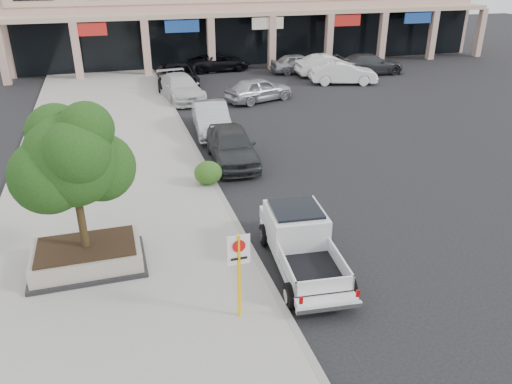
# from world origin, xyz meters

# --- Properties ---
(ground) EXTENTS (120.00, 120.00, 0.00)m
(ground) POSITION_xyz_m (0.00, 0.00, 0.00)
(ground) COLOR black
(ground) RESTS_ON ground
(sidewalk) EXTENTS (8.00, 52.00, 0.15)m
(sidewalk) POSITION_xyz_m (-5.50, 6.00, 0.07)
(sidewalk) COLOR gray
(sidewalk) RESTS_ON ground
(curb) EXTENTS (0.20, 52.00, 0.15)m
(curb) POSITION_xyz_m (-1.55, 6.00, 0.07)
(curb) COLOR gray
(curb) RESTS_ON ground
(strip_mall) EXTENTS (40.55, 12.43, 9.50)m
(strip_mall) POSITION_xyz_m (8.00, 33.93, 4.75)
(strip_mall) COLOR tan
(strip_mall) RESTS_ON ground
(planter) EXTENTS (3.20, 2.20, 0.68)m
(planter) POSITION_xyz_m (-6.31, 0.68, 0.48)
(planter) COLOR black
(planter) RESTS_ON sidewalk
(planter_tree) EXTENTS (2.90, 2.55, 4.00)m
(planter_tree) POSITION_xyz_m (-6.17, 0.84, 3.41)
(planter_tree) COLOR #2E2012
(planter_tree) RESTS_ON planter
(no_parking_sign) EXTENTS (0.55, 0.09, 2.30)m
(no_parking_sign) POSITION_xyz_m (-2.70, -2.72, 1.63)
(no_parking_sign) COLOR yellow
(no_parking_sign) RESTS_ON sidewalk
(hedge) EXTENTS (1.10, 0.99, 0.93)m
(hedge) POSITION_xyz_m (-1.80, 5.38, 0.62)
(hedge) COLOR #244E16
(hedge) RESTS_ON sidewalk
(pickup_truck) EXTENTS (2.29, 5.07, 1.55)m
(pickup_truck) POSITION_xyz_m (-0.35, -1.03, 0.77)
(pickup_truck) COLOR silver
(pickup_truck) RESTS_ON ground
(curb_car_a) EXTENTS (2.19, 4.80, 1.60)m
(curb_car_a) POSITION_xyz_m (-0.25, 7.69, 0.80)
(curb_car_a) COLOR #292C2D
(curb_car_a) RESTS_ON ground
(curb_car_b) EXTENTS (2.07, 4.85, 1.56)m
(curb_car_b) POSITION_xyz_m (-0.25, 12.04, 0.78)
(curb_car_b) COLOR #A7A8AF
(curb_car_b) RESTS_ON ground
(curb_car_c) EXTENTS (2.78, 5.53, 1.54)m
(curb_car_c) POSITION_xyz_m (-0.69, 19.26, 0.77)
(curb_car_c) COLOR silver
(curb_car_c) RESTS_ON ground
(curb_car_d) EXTENTS (3.44, 6.22, 1.65)m
(curb_car_d) POSITION_xyz_m (-0.36, 22.51, 0.82)
(curb_car_d) COLOR black
(curb_car_d) RESTS_ON ground
(lot_car_a) EXTENTS (4.80, 3.17, 1.52)m
(lot_car_a) POSITION_xyz_m (3.95, 17.43, 0.76)
(lot_car_a) COLOR #A1A3A9
(lot_car_a) RESTS_ON ground
(lot_car_b) EXTENTS (5.06, 2.11, 1.63)m
(lot_car_b) POSITION_xyz_m (11.21, 22.97, 0.81)
(lot_car_b) COLOR silver
(lot_car_b) RESTS_ON ground
(lot_car_c) EXTENTS (5.40, 2.29, 1.56)m
(lot_car_c) POSITION_xyz_m (14.65, 22.80, 0.78)
(lot_car_c) COLOR #2C2E31
(lot_car_c) RESTS_ON ground
(lot_car_d) EXTENTS (4.95, 2.39, 1.36)m
(lot_car_d) POSITION_xyz_m (3.70, 27.41, 0.68)
(lot_car_d) COLOR black
(lot_car_d) RESTS_ON ground
(lot_car_e) EXTENTS (4.42, 1.84, 1.50)m
(lot_car_e) POSITION_xyz_m (9.50, 24.82, 0.75)
(lot_car_e) COLOR #919398
(lot_car_e) RESTS_ON ground
(lot_car_f) EXTENTS (4.97, 2.89, 1.55)m
(lot_car_f) POSITION_xyz_m (11.22, 20.33, 0.77)
(lot_car_f) COLOR white
(lot_car_f) RESTS_ON ground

